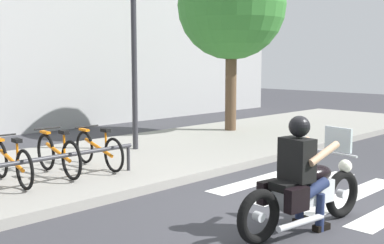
{
  "coord_description": "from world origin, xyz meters",
  "views": [
    {
      "loc": [
        -5.66,
        -3.44,
        2.11
      ],
      "look_at": [
        0.12,
        2.26,
        1.07
      ],
      "focal_mm": 45.63,
      "sensor_mm": 36.0,
      "label": 1
    }
  ],
  "objects_px": {
    "rider": "(301,165)",
    "bicycle_2": "(12,163)",
    "street_lamp": "(134,27)",
    "motorcycle": "(305,194)",
    "bike_rack": "(28,163)",
    "bicycle_3": "(58,155)",
    "bicycle_4": "(98,149)",
    "tree_near_rack": "(232,6)"
  },
  "relations": [
    {
      "from": "bicycle_3",
      "to": "bicycle_4",
      "type": "relative_size",
      "value": 0.98
    },
    {
      "from": "rider",
      "to": "street_lamp",
      "type": "xyz_separation_m",
      "value": [
        1.61,
        5.21,
        1.97
      ]
    },
    {
      "from": "motorcycle",
      "to": "bicycle_3",
      "type": "bearing_deg",
      "value": 102.99
    },
    {
      "from": "bicycle_2",
      "to": "bicycle_3",
      "type": "relative_size",
      "value": 1.01
    },
    {
      "from": "bicycle_3",
      "to": "bike_rack",
      "type": "xyz_separation_m",
      "value": [
        -0.82,
        -0.55,
        0.06
      ]
    },
    {
      "from": "rider",
      "to": "bike_rack",
      "type": "xyz_separation_m",
      "value": [
        -1.72,
        3.64,
        -0.26
      ]
    },
    {
      "from": "motorcycle",
      "to": "street_lamp",
      "type": "height_order",
      "value": "street_lamp"
    },
    {
      "from": "bicycle_3",
      "to": "rider",
      "type": "bearing_deg",
      "value": -77.96
    },
    {
      "from": "motorcycle",
      "to": "bike_rack",
      "type": "distance_m",
      "value": 4.07
    },
    {
      "from": "street_lamp",
      "to": "tree_near_rack",
      "type": "bearing_deg",
      "value": 6.11
    },
    {
      "from": "bicycle_4",
      "to": "bike_rack",
      "type": "distance_m",
      "value": 1.74
    },
    {
      "from": "bicycle_3",
      "to": "bicycle_4",
      "type": "bearing_deg",
      "value": 0.08
    },
    {
      "from": "bike_rack",
      "to": "bicycle_2",
      "type": "bearing_deg",
      "value": 89.97
    },
    {
      "from": "bicycle_2",
      "to": "bicycle_3",
      "type": "bearing_deg",
      "value": -0.06
    },
    {
      "from": "bicycle_4",
      "to": "street_lamp",
      "type": "xyz_separation_m",
      "value": [
        1.68,
        1.02,
        2.31
      ]
    },
    {
      "from": "rider",
      "to": "bicycle_2",
      "type": "bearing_deg",
      "value": 112.24
    },
    {
      "from": "street_lamp",
      "to": "bike_rack",
      "type": "bearing_deg",
      "value": -154.63
    },
    {
      "from": "motorcycle",
      "to": "street_lamp",
      "type": "xyz_separation_m",
      "value": [
        1.53,
        5.23,
        2.34
      ]
    },
    {
      "from": "bicycle_2",
      "to": "bicycle_4",
      "type": "bearing_deg",
      "value": 0.01
    },
    {
      "from": "rider",
      "to": "tree_near_rack",
      "type": "xyz_separation_m",
      "value": [
        5.34,
        5.61,
        2.74
      ]
    },
    {
      "from": "bicycle_3",
      "to": "bike_rack",
      "type": "bearing_deg",
      "value": -146.03
    },
    {
      "from": "bicycle_4",
      "to": "tree_near_rack",
      "type": "xyz_separation_m",
      "value": [
        5.41,
        1.42,
        3.08
      ]
    },
    {
      "from": "bicycle_4",
      "to": "bike_rack",
      "type": "height_order",
      "value": "bicycle_4"
    },
    {
      "from": "street_lamp",
      "to": "tree_near_rack",
      "type": "distance_m",
      "value": 3.83
    },
    {
      "from": "motorcycle",
      "to": "bike_rack",
      "type": "bearing_deg",
      "value": 116.12
    },
    {
      "from": "bicycle_2",
      "to": "rider",
      "type": "bearing_deg",
      "value": -67.76
    },
    {
      "from": "street_lamp",
      "to": "motorcycle",
      "type": "bearing_deg",
      "value": -106.31
    },
    {
      "from": "bicycle_4",
      "to": "bike_rack",
      "type": "bearing_deg",
      "value": -161.34
    },
    {
      "from": "bicycle_4",
      "to": "street_lamp",
      "type": "distance_m",
      "value": 3.03
    },
    {
      "from": "bicycle_4",
      "to": "rider",
      "type": "bearing_deg",
      "value": -89.01
    },
    {
      "from": "street_lamp",
      "to": "bicycle_4",
      "type": "bearing_deg",
      "value": -148.71
    },
    {
      "from": "bike_rack",
      "to": "street_lamp",
      "type": "relative_size",
      "value": 0.83
    },
    {
      "from": "rider",
      "to": "street_lamp",
      "type": "height_order",
      "value": "street_lamp"
    },
    {
      "from": "rider",
      "to": "bike_rack",
      "type": "relative_size",
      "value": 0.37
    },
    {
      "from": "street_lamp",
      "to": "bicycle_2",
      "type": "bearing_deg",
      "value": -162.92
    },
    {
      "from": "bicycle_2",
      "to": "street_lamp",
      "type": "relative_size",
      "value": 0.35
    },
    {
      "from": "motorcycle",
      "to": "bike_rack",
      "type": "xyz_separation_m",
      "value": [
        -1.79,
        3.65,
        0.1
      ]
    },
    {
      "from": "bicycle_4",
      "to": "motorcycle",
      "type": "bearing_deg",
      "value": -87.97
    },
    {
      "from": "tree_near_rack",
      "to": "bicycle_4",
      "type": "bearing_deg",
      "value": -165.3
    },
    {
      "from": "bike_rack",
      "to": "rider",
      "type": "bearing_deg",
      "value": -64.76
    },
    {
      "from": "bicycle_2",
      "to": "bicycle_3",
      "type": "xyz_separation_m",
      "value": [
        0.82,
        -0.0,
        0.01
      ]
    },
    {
      "from": "rider",
      "to": "bicycle_4",
      "type": "height_order",
      "value": "rider"
    }
  ]
}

